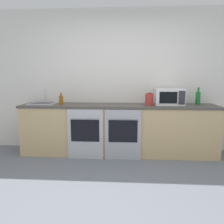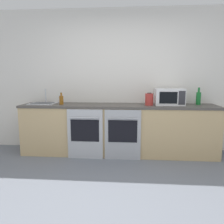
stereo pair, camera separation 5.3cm
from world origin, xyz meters
TOP-DOWN VIEW (x-y plane):
  - ground_plane at (0.00, 0.00)m, footprint 16.00×16.00m
  - wall_back at (0.00, 1.94)m, footprint 10.00×0.06m
  - counter_back at (0.00, 1.62)m, footprint 3.42×0.62m
  - oven_left at (-0.54, 1.30)m, footprint 0.59×0.06m
  - oven_right at (0.09, 1.30)m, footprint 0.59×0.06m
  - microwave at (0.88, 1.67)m, footprint 0.49×0.40m
  - bottle_amber at (-1.01, 1.56)m, footprint 0.07×0.07m
  - bottle_green at (1.40, 1.73)m, footprint 0.08×0.08m
  - kettle at (0.53, 1.59)m, footprint 0.14×0.14m
  - sink at (-1.37, 1.63)m, footprint 0.45×0.38m

SIDE VIEW (x-z plane):
  - ground_plane at x=0.00m, z-range 0.00..0.00m
  - oven_left at x=-0.54m, z-range 0.01..0.85m
  - oven_right at x=0.09m, z-range 0.01..0.85m
  - counter_back at x=0.00m, z-range 0.00..0.89m
  - sink at x=-1.37m, z-range 0.77..1.04m
  - bottle_amber at x=-1.01m, z-range 0.87..1.08m
  - kettle at x=0.53m, z-range 0.89..1.10m
  - bottle_green at x=1.40m, z-range 0.86..1.16m
  - microwave at x=0.88m, z-range 0.89..1.17m
  - wall_back at x=0.00m, z-range 0.00..2.60m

